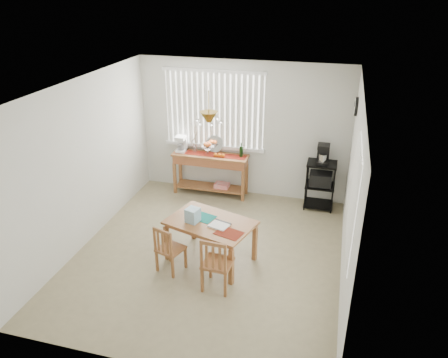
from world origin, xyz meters
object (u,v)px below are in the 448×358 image
(wire_cart, at_px, (320,181))
(chair_left, at_px, (169,249))
(cart_items, at_px, (323,154))
(dining_table, at_px, (211,226))
(sideboard, at_px, (211,164))
(chair_right, at_px, (217,264))

(wire_cart, xyz_separation_m, chair_left, (-1.95, -2.55, -0.17))
(cart_items, height_order, dining_table, cart_items)
(sideboard, distance_m, dining_table, 2.24)
(wire_cart, height_order, cart_items, cart_items)
(chair_right, bearing_deg, wire_cart, 66.93)
(dining_table, bearing_deg, chair_left, -139.36)
(dining_table, bearing_deg, cart_items, 55.72)
(wire_cart, bearing_deg, chair_right, -113.07)
(dining_table, bearing_deg, chair_right, -66.57)
(wire_cart, relative_size, dining_table, 0.63)
(cart_items, xyz_separation_m, dining_table, (-1.46, -2.14, -0.48))
(sideboard, xyz_separation_m, chair_right, (0.92, -2.79, -0.21))
(sideboard, distance_m, chair_right, 2.95)
(wire_cart, distance_m, cart_items, 0.52)
(cart_items, bearing_deg, wire_cart, -90.00)
(cart_items, distance_m, chair_right, 3.09)
(chair_left, xyz_separation_m, chair_right, (0.77, -0.21, 0.04))
(sideboard, relative_size, chair_right, 1.76)
(dining_table, distance_m, chair_left, 0.69)
(sideboard, relative_size, dining_table, 1.04)
(dining_table, xyz_separation_m, chair_right, (0.28, -0.64, -0.18))
(cart_items, xyz_separation_m, chair_left, (-1.95, -2.56, -0.69))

